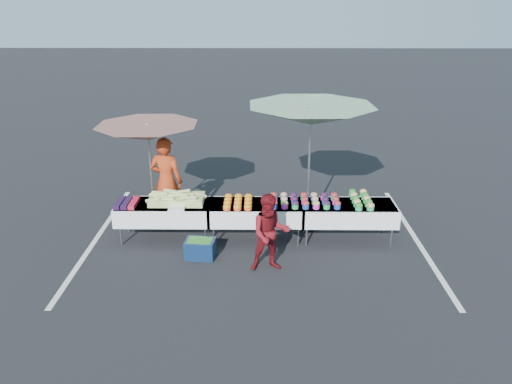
{
  "coord_description": "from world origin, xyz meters",
  "views": [
    {
      "loc": [
        0.08,
        -8.97,
        4.52
      ],
      "look_at": [
        0.0,
        0.0,
        1.0
      ],
      "focal_mm": 35.0,
      "sensor_mm": 36.0,
      "label": 1
    }
  ],
  "objects_px": {
    "umbrella_right": "(311,116)",
    "vendor": "(167,181)",
    "umbrella_left": "(148,133)",
    "table_right": "(348,212)",
    "table_left": "(165,211)",
    "customer": "(270,233)",
    "table_center": "(256,212)",
    "storage_bin": "(200,248)"
  },
  "relations": [
    {
      "from": "table_center",
      "to": "table_right",
      "type": "bearing_deg",
      "value": 0.0
    },
    {
      "from": "umbrella_right",
      "to": "umbrella_left",
      "type": "bearing_deg",
      "value": 176.06
    },
    {
      "from": "umbrella_left",
      "to": "umbrella_right",
      "type": "height_order",
      "value": "umbrella_right"
    },
    {
      "from": "table_left",
      "to": "umbrella_right",
      "type": "distance_m",
      "value": 3.42
    },
    {
      "from": "umbrella_left",
      "to": "customer",
      "type": "bearing_deg",
      "value": -39.17
    },
    {
      "from": "storage_bin",
      "to": "table_right",
      "type": "bearing_deg",
      "value": 21.66
    },
    {
      "from": "umbrella_left",
      "to": "umbrella_right",
      "type": "xyz_separation_m",
      "value": [
        3.25,
        -0.22,
        0.41
      ]
    },
    {
      "from": "table_left",
      "to": "customer",
      "type": "distance_m",
      "value": 2.38
    },
    {
      "from": "table_left",
      "to": "table_right",
      "type": "distance_m",
      "value": 3.6
    },
    {
      "from": "table_left",
      "to": "umbrella_left",
      "type": "bearing_deg",
      "value": 116.11
    },
    {
      "from": "umbrella_right",
      "to": "storage_bin",
      "type": "xyz_separation_m",
      "value": [
        -2.09,
        -1.35,
        -2.18
      ]
    },
    {
      "from": "customer",
      "to": "umbrella_right",
      "type": "distance_m",
      "value": 2.56
    },
    {
      "from": "storage_bin",
      "to": "umbrella_right",
      "type": "bearing_deg",
      "value": 39.22
    },
    {
      "from": "table_left",
      "to": "vendor",
      "type": "distance_m",
      "value": 0.83
    },
    {
      "from": "customer",
      "to": "storage_bin",
      "type": "height_order",
      "value": "customer"
    },
    {
      "from": "table_right",
      "to": "customer",
      "type": "height_order",
      "value": "customer"
    },
    {
      "from": "table_left",
      "to": "umbrella_left",
      "type": "height_order",
      "value": "umbrella_left"
    },
    {
      "from": "table_left",
      "to": "umbrella_right",
      "type": "xyz_separation_m",
      "value": [
        2.86,
        0.58,
        1.78
      ]
    },
    {
      "from": "vendor",
      "to": "umbrella_right",
      "type": "xyz_separation_m",
      "value": [
        2.93,
        -0.17,
        1.42
      ]
    },
    {
      "from": "table_right",
      "to": "umbrella_left",
      "type": "bearing_deg",
      "value": 168.67
    },
    {
      "from": "table_left",
      "to": "table_center",
      "type": "distance_m",
      "value": 1.8
    },
    {
      "from": "table_right",
      "to": "customer",
      "type": "relative_size",
      "value": 1.32
    },
    {
      "from": "table_left",
      "to": "table_center",
      "type": "height_order",
      "value": "same"
    },
    {
      "from": "table_right",
      "to": "customer",
      "type": "bearing_deg",
      "value": -142.27
    },
    {
      "from": "umbrella_right",
      "to": "vendor",
      "type": "bearing_deg",
      "value": 176.7
    },
    {
      "from": "table_center",
      "to": "storage_bin",
      "type": "bearing_deg",
      "value": -142.99
    },
    {
      "from": "table_right",
      "to": "storage_bin",
      "type": "distance_m",
      "value": 2.96
    },
    {
      "from": "table_right",
      "to": "umbrella_right",
      "type": "height_order",
      "value": "umbrella_right"
    },
    {
      "from": "customer",
      "to": "table_left",
      "type": "bearing_deg",
      "value": 142.4
    },
    {
      "from": "table_center",
      "to": "vendor",
      "type": "relative_size",
      "value": 0.99
    },
    {
      "from": "umbrella_right",
      "to": "table_left",
      "type": "bearing_deg",
      "value": -168.63
    },
    {
      "from": "vendor",
      "to": "umbrella_right",
      "type": "bearing_deg",
      "value": -170.39
    },
    {
      "from": "table_center",
      "to": "storage_bin",
      "type": "xyz_separation_m",
      "value": [
        -1.03,
        -0.77,
        -0.4
      ]
    },
    {
      "from": "table_left",
      "to": "table_center",
      "type": "relative_size",
      "value": 1.0
    },
    {
      "from": "table_center",
      "to": "umbrella_right",
      "type": "relative_size",
      "value": 0.55
    },
    {
      "from": "table_center",
      "to": "umbrella_right",
      "type": "bearing_deg",
      "value": 28.45
    },
    {
      "from": "customer",
      "to": "umbrella_left",
      "type": "relative_size",
      "value": 0.52
    },
    {
      "from": "umbrella_left",
      "to": "storage_bin",
      "type": "height_order",
      "value": "umbrella_left"
    },
    {
      "from": "table_center",
      "to": "table_left",
      "type": "bearing_deg",
      "value": 180.0
    },
    {
      "from": "table_left",
      "to": "storage_bin",
      "type": "height_order",
      "value": "table_left"
    },
    {
      "from": "table_center",
      "to": "vendor",
      "type": "distance_m",
      "value": 2.04
    },
    {
      "from": "umbrella_left",
      "to": "table_right",
      "type": "bearing_deg",
      "value": -11.33
    }
  ]
}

